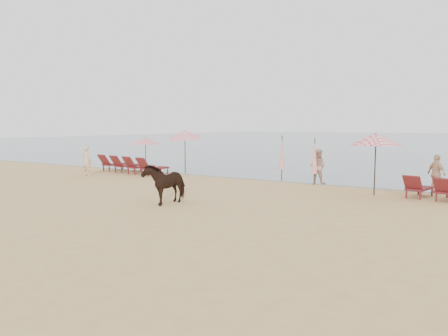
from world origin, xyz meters
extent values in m
plane|color=tan|center=(0.00, 0.00, 0.00)|extent=(120.00, 120.00, 0.00)
cube|color=#51606B|center=(0.00, 80.00, 0.00)|extent=(160.00, 140.00, 0.06)
cube|color=maroon|center=(-10.76, 9.44, 0.39)|extent=(0.96, 1.67, 0.09)
cube|color=maroon|center=(-10.89, 8.60, 0.71)|extent=(0.80, 0.62, 0.69)
cube|color=maroon|center=(-9.54, 9.25, 0.39)|extent=(0.96, 1.67, 0.09)
cube|color=maroon|center=(-9.67, 8.41, 0.71)|extent=(0.80, 0.62, 0.69)
cube|color=maroon|center=(-8.31, 9.06, 0.39)|extent=(0.96, 1.67, 0.09)
cube|color=maroon|center=(-8.44, 8.22, 0.71)|extent=(0.80, 0.62, 0.69)
cube|color=maroon|center=(-7.09, 8.87, 0.39)|extent=(0.96, 1.67, 0.09)
cube|color=maroon|center=(-7.22, 8.03, 0.71)|extent=(0.80, 0.62, 0.69)
cube|color=maroon|center=(6.82, 8.65, 0.35)|extent=(0.92, 1.50, 0.08)
cube|color=maroon|center=(6.66, 7.92, 0.63)|extent=(0.73, 0.58, 0.61)
cube|color=maroon|center=(7.74, 7.70, 0.63)|extent=(0.73, 0.58, 0.61)
cylinder|color=black|center=(-8.97, 10.20, 0.95)|extent=(0.04, 0.04, 1.90)
cone|color=red|center=(-8.97, 10.20, 1.86)|extent=(1.81, 1.81, 0.39)
sphere|color=black|center=(-8.97, 10.20, 2.03)|extent=(0.07, 0.07, 0.07)
cylinder|color=black|center=(-6.49, 10.92, 1.16)|extent=(0.05, 0.05, 2.32)
cone|color=red|center=(-6.49, 10.92, 2.26)|extent=(2.05, 2.09, 0.70)
sphere|color=black|center=(-6.49, 10.92, 2.48)|extent=(0.09, 0.09, 0.09)
cylinder|color=black|center=(5.20, 8.13, 1.16)|extent=(0.05, 0.05, 2.32)
cone|color=red|center=(5.20, 8.13, 2.26)|extent=(2.06, 2.06, 0.46)
sphere|color=black|center=(5.20, 8.13, 2.47)|extent=(0.08, 0.08, 0.08)
cylinder|color=black|center=(-0.01, 10.60, 1.15)|extent=(0.05, 0.05, 2.30)
cone|color=red|center=(-0.01, 10.60, 1.43)|extent=(0.28, 0.28, 1.73)
cylinder|color=black|center=(2.03, 9.80, 1.10)|extent=(0.05, 0.05, 2.21)
cone|color=red|center=(2.03, 9.80, 1.37)|extent=(0.27, 0.27, 1.66)
imported|color=black|center=(-0.78, 2.26, 0.73)|extent=(0.82, 1.75, 1.46)
imported|color=#D5A885|center=(-9.99, 6.53, 0.84)|extent=(0.63, 0.43, 1.69)
imported|color=tan|center=(2.02, 10.28, 0.83)|extent=(0.83, 0.66, 1.67)
imported|color=tan|center=(7.25, 10.02, 0.82)|extent=(0.97, 0.95, 1.64)
camera|label=1|loc=(9.36, -9.85, 2.84)|focal=35.00mm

